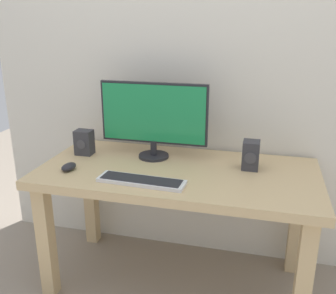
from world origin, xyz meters
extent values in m
plane|color=gray|center=(0.00, 0.00, 0.00)|extent=(6.00, 6.00, 0.00)
cube|color=silver|center=(0.00, 0.40, 1.50)|extent=(2.58, 0.04, 3.00)
cube|color=tan|center=(0.00, 0.00, 0.68)|extent=(1.47, 0.71, 0.05)
cube|color=tan|center=(-0.66, -0.28, 0.33)|extent=(0.07, 0.07, 0.66)
cube|color=tan|center=(0.66, -0.28, 0.33)|extent=(0.07, 0.07, 0.66)
cube|color=tan|center=(-0.66, 0.28, 0.33)|extent=(0.07, 0.07, 0.66)
cube|color=tan|center=(0.66, 0.28, 0.33)|extent=(0.07, 0.07, 0.66)
cylinder|color=#232328|center=(-0.17, 0.14, 0.71)|extent=(0.17, 0.17, 0.02)
cylinder|color=#232328|center=(-0.17, 0.14, 0.76)|extent=(0.04, 0.04, 0.08)
cube|color=#232328|center=(-0.17, 0.16, 0.96)|extent=(0.61, 0.02, 0.34)
cube|color=#1E8C4C|center=(-0.17, 0.14, 0.96)|extent=(0.59, 0.01, 0.32)
cube|color=silver|center=(-0.13, -0.22, 0.71)|extent=(0.44, 0.14, 0.02)
cube|color=#232328|center=(-0.13, -0.22, 0.72)|extent=(0.40, 0.11, 0.00)
ellipsoid|color=#232328|center=(-0.55, -0.16, 0.72)|extent=(0.08, 0.11, 0.04)
cube|color=#333338|center=(0.37, 0.11, 0.78)|extent=(0.09, 0.10, 0.15)
cylinder|color=#3F3F44|center=(0.37, 0.06, 0.78)|extent=(0.06, 0.00, 0.06)
cube|color=#333338|center=(-0.58, 0.10, 0.78)|extent=(0.10, 0.08, 0.15)
cylinder|color=#3F3F44|center=(-0.58, 0.05, 0.78)|extent=(0.05, 0.00, 0.05)
camera|label=1|loc=(0.42, -1.84, 1.47)|focal=40.99mm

